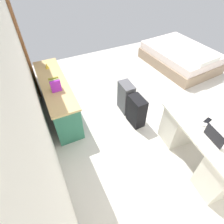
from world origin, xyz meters
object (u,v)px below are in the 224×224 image
at_px(cell_phone_by_mouse, 208,121).
at_px(credenza, 58,98).
at_px(laptop, 216,138).
at_px(suitcase_spare_grey, 126,97).
at_px(suitcase_black, 136,111).
at_px(desk, 201,145).
at_px(computer_mouse, 205,125).
at_px(figurine_small, 47,66).
at_px(bed, 180,57).

bearing_deg(cell_phone_by_mouse, credenza, 29.29).
distance_m(laptop, cell_phone_by_mouse, 0.35).
bearing_deg(suitcase_spare_grey, suitcase_black, -179.01).
relative_size(desk, computer_mouse, 14.97).
relative_size(laptop, figurine_small, 3.00).
xyz_separation_m(credenza, laptop, (-2.22, -1.66, 0.42)).
distance_m(credenza, computer_mouse, 2.64).
xyz_separation_m(desk, bed, (2.51, -1.74, -0.14)).
height_order(cell_phone_by_mouse, figurine_small, figurine_small).
distance_m(credenza, suitcase_black, 1.57).
bearing_deg(computer_mouse, cell_phone_by_mouse, -61.62).
distance_m(desk, credenza, 2.69).
bearing_deg(computer_mouse, suitcase_black, 29.75).
height_order(credenza, computer_mouse, computer_mouse).
bearing_deg(desk, computer_mouse, -0.03).
relative_size(credenza, bed, 0.90).
xyz_separation_m(laptop, computer_mouse, (0.25, -0.07, -0.03)).
relative_size(credenza, computer_mouse, 18.00).
relative_size(credenza, laptop, 5.46).
height_order(computer_mouse, cell_phone_by_mouse, computer_mouse).
xyz_separation_m(bed, suitcase_spare_grey, (-0.95, 2.21, 0.08)).
height_order(suitcase_spare_grey, cell_phone_by_mouse, cell_phone_by_mouse).
height_order(suitcase_spare_grey, figurine_small, figurine_small).
relative_size(desk, bed, 0.74).
relative_size(credenza, figurine_small, 16.36).
distance_m(credenza, laptop, 2.80).
height_order(desk, cell_phone_by_mouse, cell_phone_by_mouse).
xyz_separation_m(desk, figurine_small, (2.61, 1.72, 0.41)).
bearing_deg(cell_phone_by_mouse, figurine_small, 22.38).
relative_size(desk, cell_phone_by_mouse, 11.00).
height_order(suitcase_black, computer_mouse, computer_mouse).
xyz_separation_m(computer_mouse, cell_phone_by_mouse, (0.05, -0.11, -0.01)).
height_order(laptop, computer_mouse, laptop).
distance_m(laptop, computer_mouse, 0.27).
bearing_deg(desk, laptop, 156.77).
xyz_separation_m(laptop, figurine_small, (2.76, 1.66, 0.01)).
height_order(laptop, cell_phone_by_mouse, laptop).
bearing_deg(laptop, suitcase_black, 17.27).
distance_m(bed, cell_phone_by_mouse, 2.92).
distance_m(desk, figurine_small, 3.15).
relative_size(desk, suitcase_spare_grey, 2.33).
relative_size(bed, figurine_small, 18.27).
xyz_separation_m(desk, computer_mouse, (0.10, -0.00, 0.37)).
distance_m(suitcase_black, figurine_small, 2.00).
distance_m(cell_phone_by_mouse, figurine_small, 3.07).
relative_size(cell_phone_by_mouse, figurine_small, 1.24).
bearing_deg(suitcase_black, figurine_small, 38.75).
bearing_deg(desk, bed, -34.76).
xyz_separation_m(bed, suitcase_black, (-1.37, 2.21, 0.06)).
bearing_deg(laptop, cell_phone_by_mouse, -30.13).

